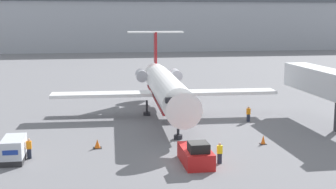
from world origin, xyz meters
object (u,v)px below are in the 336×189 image
object	(u,v)px
airplane_main	(166,87)
traffic_cone_right	(263,140)
worker_on_apron	(29,148)
jet_bridge	(325,82)
worker_near_tug	(220,153)
worker_by_wing	(248,114)
traffic_cone_left	(97,144)
pushback_tug	(196,155)
luggage_cart	(14,150)

from	to	relation	value
airplane_main	traffic_cone_right	size ratio (longest dim) A/B	32.12
airplane_main	worker_on_apron	world-z (taller)	airplane_main
jet_bridge	worker_near_tug	bearing A→B (deg)	-142.09
worker_by_wing	jet_bridge	world-z (taller)	jet_bridge
airplane_main	traffic_cone_left	bearing A→B (deg)	-123.56
pushback_tug	worker_on_apron	size ratio (longest dim) A/B	2.67
pushback_tug	worker_by_wing	bearing A→B (deg)	56.69
worker_on_apron	jet_bridge	world-z (taller)	jet_bridge
traffic_cone_left	worker_near_tug	bearing A→B (deg)	-31.89
luggage_cart	worker_by_wing	xyz separation A→B (m)	(22.67, 10.39, -0.05)
jet_bridge	worker_on_apron	bearing A→B (deg)	-165.55
worker_by_wing	traffic_cone_right	world-z (taller)	worker_by_wing
luggage_cart	jet_bridge	world-z (taller)	jet_bridge
airplane_main	traffic_cone_right	distance (m)	14.77
airplane_main	worker_near_tug	size ratio (longest dim) A/B	15.94
pushback_tug	worker_by_wing	world-z (taller)	pushback_tug
airplane_main	worker_by_wing	size ratio (longest dim) A/B	15.56
luggage_cart	traffic_cone_left	xyz separation A→B (m)	(6.48, 2.63, -0.56)
luggage_cart	worker_near_tug	size ratio (longest dim) A/B	1.99
jet_bridge	pushback_tug	bearing A→B (deg)	-145.94
traffic_cone_left	traffic_cone_right	bearing A→B (deg)	-4.08
worker_near_tug	worker_on_apron	size ratio (longest dim) A/B	1.00
worker_near_tug	traffic_cone_right	distance (m)	7.12
worker_near_tug	airplane_main	bearing A→B (deg)	94.84
airplane_main	worker_on_apron	xyz separation A→B (m)	(-13.20, -13.88, -2.48)
jet_bridge	traffic_cone_left	bearing A→B (deg)	-167.24
worker_on_apron	worker_near_tug	bearing A→B (deg)	-13.93
luggage_cart	worker_near_tug	world-z (taller)	luggage_cart
pushback_tug	jet_bridge	bearing A→B (deg)	34.06
luggage_cart	jet_bridge	size ratio (longest dim) A/B	0.23
jet_bridge	luggage_cart	bearing A→B (deg)	-165.14
worker_on_apron	traffic_cone_right	bearing A→B (deg)	3.12
traffic_cone_right	traffic_cone_left	bearing A→B (deg)	175.92
luggage_cart	worker_near_tug	xyz separation A→B (m)	(15.76, -3.14, -0.07)
pushback_tug	worker_on_apron	distance (m)	13.29
luggage_cart	jet_bridge	bearing A→B (deg)	14.86
luggage_cart	worker_by_wing	bearing A→B (deg)	24.63
airplane_main	worker_by_wing	xyz separation A→B (m)	(8.39, -3.99, -2.46)
worker_on_apron	jet_bridge	bearing A→B (deg)	14.45
worker_on_apron	jet_bridge	size ratio (longest dim) A/B	0.12
worker_on_apron	traffic_cone_right	world-z (taller)	worker_on_apron
worker_by_wing	jet_bridge	bearing A→B (deg)	-18.31
worker_near_tug	jet_bridge	size ratio (longest dim) A/B	0.12
pushback_tug	luggage_cart	world-z (taller)	pushback_tug
worker_by_wing	worker_on_apron	bearing A→B (deg)	-155.39
traffic_cone_left	traffic_cone_right	distance (m)	14.62
jet_bridge	airplane_main	bearing A→B (deg)	157.81
worker_by_wing	worker_near_tug	bearing A→B (deg)	-117.04
luggage_cart	jet_bridge	xyz separation A→B (m)	(30.01, 7.96, 3.52)
worker_near_tug	pushback_tug	bearing A→B (deg)	172.99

